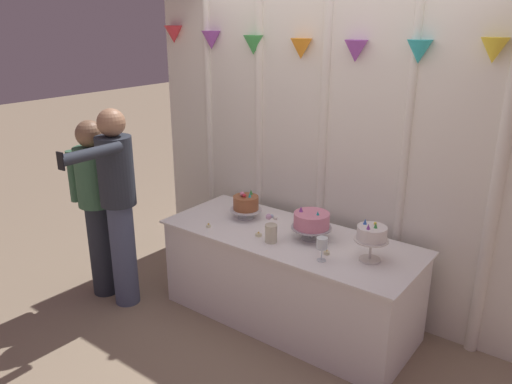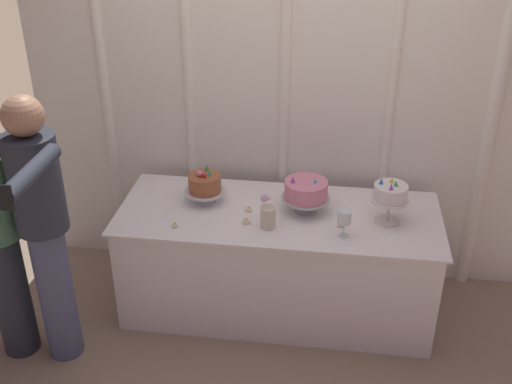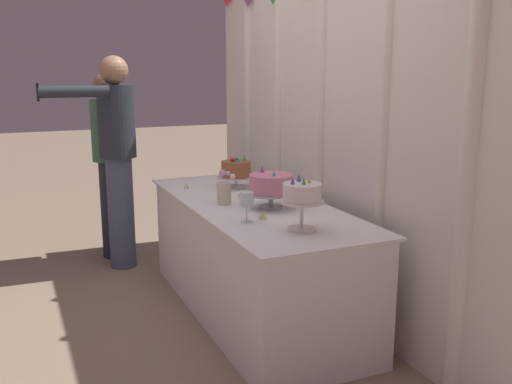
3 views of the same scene
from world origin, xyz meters
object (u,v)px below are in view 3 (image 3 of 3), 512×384
object	(u,v)px
cake_display_leftmost	(236,170)
tealight_far_left	(186,187)
cake_display_center	(271,185)
wine_glass	(247,200)
guest_man_dark_suit	(117,150)
tealight_near_right	(221,198)
guest_man_pink_jacket	(111,156)
flower_vase	(224,191)
cake_display_rightmost	(302,195)
tealight_far_right	(263,217)
cake_table	(253,258)
tealight_near_left	(241,195)

from	to	relation	value
cake_display_leftmost	tealight_far_left	world-z (taller)	cake_display_leftmost
cake_display_center	wine_glass	distance (m)	0.35
wine_glass	guest_man_dark_suit	distance (m)	1.68
tealight_near_right	guest_man_dark_suit	size ratio (longest dim) A/B	0.03
guest_man_dark_suit	guest_man_pink_jacket	bearing A→B (deg)	179.76
tealight_far_left	flower_vase	bearing A→B (deg)	8.24
cake_display_center	tealight_far_left	distance (m)	0.82
flower_vase	guest_man_dark_suit	world-z (taller)	guest_man_dark_suit
wine_glass	tealight_far_left	bearing A→B (deg)	-177.66
cake_display_rightmost	wine_glass	world-z (taller)	cake_display_rightmost
flower_vase	tealight_far_right	distance (m)	0.44
cake_table	cake_display_leftmost	world-z (taller)	cake_display_leftmost
cake_display_center	tealight_near_left	distance (m)	0.37
cake_table	tealight_near_right	size ratio (longest dim) A/B	40.81
cake_table	tealight_near_left	world-z (taller)	tealight_near_left
flower_vase	tealight_far_right	bearing A→B (deg)	8.57
cake_display_rightmost	tealight_far_right	world-z (taller)	cake_display_rightmost
wine_glass	tealight_far_left	xyz separation A→B (m)	(-0.99, -0.04, -0.11)
cake_display_center	guest_man_pink_jacket	xyz separation A→B (m)	(-1.67, -0.66, -0.02)
tealight_near_left	cake_display_rightmost	bearing A→B (deg)	-0.50
cake_display_center	cake_display_leftmost	bearing A→B (deg)	177.31
cake_display_leftmost	guest_man_pink_jacket	bearing A→B (deg)	-146.43
tealight_far_left	guest_man_dark_suit	bearing A→B (deg)	-150.71
guest_man_dark_suit	tealight_far_right	bearing A→B (deg)	17.27
cake_display_rightmost	guest_man_pink_jacket	world-z (taller)	guest_man_pink_jacket
cake_display_rightmost	tealight_far_left	distance (m)	1.29
cake_table	flower_vase	distance (m)	0.48
tealight_near_right	wine_glass	bearing A→B (deg)	-6.13
cake_table	guest_man_pink_jacket	xyz separation A→B (m)	(-1.51, -0.61, 0.48)
tealight_near_left	guest_man_dark_suit	size ratio (longest dim) A/B	0.03
cake_display_center	tealight_near_left	size ratio (longest dim) A/B	7.16
cake_table	tealight_near_left	distance (m)	0.42
tealight_near_left	tealight_far_right	xyz separation A→B (m)	(0.57, -0.10, 0.00)
cake_display_leftmost	guest_man_dark_suit	world-z (taller)	guest_man_dark_suit
flower_vase	cake_display_rightmost	bearing A→B (deg)	12.76
cake_display_center	guest_man_dark_suit	size ratio (longest dim) A/B	0.18
cake_display_rightmost	guest_man_pink_jacket	bearing A→B (deg)	-164.68
cake_display_rightmost	tealight_near_left	world-z (taller)	cake_display_rightmost
tealight_near_right	tealight_far_left	bearing A→B (deg)	-166.03
tealight_far_left	tealight_near_right	size ratio (longest dim) A/B	0.75
cake_display_rightmost	tealight_near_left	distance (m)	0.87
wine_glass	guest_man_pink_jacket	size ratio (longest dim) A/B	0.11
cake_display_leftmost	tealight_far_right	world-z (taller)	cake_display_leftmost
cake_display_center	cake_table	bearing A→B (deg)	-164.14
tealight_far_left	tealight_far_right	xyz separation A→B (m)	(0.97, 0.14, 0.00)
cake_display_center	guest_man_dark_suit	xyz separation A→B (m)	(-1.39, -0.66, 0.07)
cake_display_leftmost	cake_table	bearing A→B (deg)	-8.96
cake_table	cake_display_center	distance (m)	0.53
tealight_far_right	tealight_far_left	bearing A→B (deg)	-171.62
wine_glass	tealight_far_right	size ratio (longest dim) A/B	3.89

